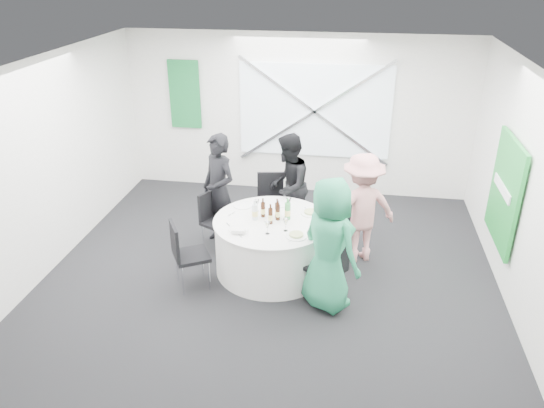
# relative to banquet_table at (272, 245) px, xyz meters

# --- Properties ---
(floor) EXTENTS (6.00, 6.00, 0.00)m
(floor) POSITION_rel_banquet_table_xyz_m (0.00, -0.20, -0.38)
(floor) COLOR black
(floor) RESTS_ON ground
(ceiling) EXTENTS (6.00, 6.00, 0.00)m
(ceiling) POSITION_rel_banquet_table_xyz_m (0.00, -0.20, 2.42)
(ceiling) COLOR silver
(ceiling) RESTS_ON wall_back
(wall_back) EXTENTS (6.00, 0.00, 6.00)m
(wall_back) POSITION_rel_banquet_table_xyz_m (0.00, 2.80, 1.02)
(wall_back) COLOR white
(wall_back) RESTS_ON floor
(wall_front) EXTENTS (6.00, 0.00, 6.00)m
(wall_front) POSITION_rel_banquet_table_xyz_m (0.00, -3.20, 1.02)
(wall_front) COLOR white
(wall_front) RESTS_ON floor
(wall_left) EXTENTS (0.00, 6.00, 6.00)m
(wall_left) POSITION_rel_banquet_table_xyz_m (-3.00, -0.20, 1.02)
(wall_left) COLOR white
(wall_left) RESTS_ON floor
(wall_right) EXTENTS (0.00, 6.00, 6.00)m
(wall_right) POSITION_rel_banquet_table_xyz_m (3.00, -0.20, 1.02)
(wall_right) COLOR white
(wall_right) RESTS_ON floor
(window_panel) EXTENTS (2.60, 0.03, 1.60)m
(window_panel) POSITION_rel_banquet_table_xyz_m (0.30, 2.76, 1.12)
(window_panel) COLOR silver
(window_panel) RESTS_ON wall_back
(window_brace_a) EXTENTS (2.63, 0.05, 1.84)m
(window_brace_a) POSITION_rel_banquet_table_xyz_m (0.30, 2.72, 1.12)
(window_brace_a) COLOR silver
(window_brace_a) RESTS_ON window_panel
(window_brace_b) EXTENTS (2.63, 0.05, 1.84)m
(window_brace_b) POSITION_rel_banquet_table_xyz_m (0.30, 2.72, 1.12)
(window_brace_b) COLOR silver
(window_brace_b) RESTS_ON window_panel
(green_banner) EXTENTS (0.55, 0.04, 1.20)m
(green_banner) POSITION_rel_banquet_table_xyz_m (-2.00, 2.75, 1.32)
(green_banner) COLOR #146530
(green_banner) RESTS_ON wall_back
(green_sign) EXTENTS (0.05, 1.20, 1.40)m
(green_sign) POSITION_rel_banquet_table_xyz_m (2.94, 0.40, 0.82)
(green_sign) COLOR #198B30
(green_sign) RESTS_ON wall_right
(banquet_table) EXTENTS (1.56, 1.56, 0.76)m
(banquet_table) POSITION_rel_banquet_table_xyz_m (0.00, 0.00, 0.00)
(banquet_table) COLOR white
(banquet_table) RESTS_ON floor
(chair_back) EXTENTS (0.49, 0.50, 0.93)m
(chair_back) POSITION_rel_banquet_table_xyz_m (-0.20, 1.13, 0.17)
(chair_back) COLOR black
(chair_back) RESTS_ON floor
(chair_back_left) EXTENTS (0.53, 0.52, 0.85)m
(chair_back_left) POSITION_rel_banquet_table_xyz_m (-0.94, 0.51, 0.11)
(chair_back_left) COLOR black
(chair_back_left) RESTS_ON floor
(chair_back_right) EXTENTS (0.57, 0.57, 0.91)m
(chair_back_right) POSITION_rel_banquet_table_xyz_m (0.86, 0.55, 0.15)
(chair_back_right) COLOR black
(chair_back_right) RESTS_ON floor
(chair_front_right) EXTENTS (0.56, 0.56, 0.88)m
(chair_front_right) POSITION_rel_banquet_table_xyz_m (0.83, -0.59, 0.13)
(chair_front_right) COLOR black
(chair_front_right) RESTS_ON floor
(chair_front_left) EXTENTS (0.58, 0.58, 0.93)m
(chair_front_left) POSITION_rel_banquet_table_xyz_m (-1.03, -0.59, 0.16)
(chair_front_left) COLOR black
(chair_front_left) RESTS_ON floor
(person_man_back_left) EXTENTS (0.73, 0.69, 1.68)m
(person_man_back_left) POSITION_rel_banquet_table_xyz_m (-0.89, 0.68, 0.46)
(person_man_back_left) COLOR black
(person_man_back_left) RESTS_ON floor
(person_man_back) EXTENTS (0.48, 0.80, 1.60)m
(person_man_back) POSITION_rel_banquet_table_xyz_m (0.07, 1.08, 0.42)
(person_man_back) COLOR black
(person_man_back) RESTS_ON floor
(person_woman_pink) EXTENTS (1.12, 0.84, 1.57)m
(person_woman_pink) POSITION_rel_banquet_table_xyz_m (1.16, 0.50, 0.41)
(person_woman_pink) COLOR tan
(person_woman_pink) RESTS_ON floor
(person_woman_green) EXTENTS (0.97, 0.94, 1.68)m
(person_woman_green) POSITION_rel_banquet_table_xyz_m (0.79, -0.68, 0.46)
(person_woman_green) COLOR #24875B
(person_woman_green) RESTS_ON floor
(plate_back) EXTENTS (0.25, 0.25, 0.01)m
(plate_back) POSITION_rel_banquet_table_xyz_m (0.01, 0.49, 0.39)
(plate_back) COLOR white
(plate_back) RESTS_ON banquet_table
(plate_back_left) EXTENTS (0.27, 0.27, 0.01)m
(plate_back_left) POSITION_rel_banquet_table_xyz_m (-0.47, 0.38, 0.39)
(plate_back_left) COLOR white
(plate_back_left) RESTS_ON banquet_table
(plate_back_right) EXTENTS (0.28, 0.28, 0.04)m
(plate_back_right) POSITION_rel_banquet_table_xyz_m (0.49, 0.28, 0.40)
(plate_back_right) COLOR white
(plate_back_right) RESTS_ON banquet_table
(plate_front_right) EXTENTS (0.27, 0.27, 0.04)m
(plate_front_right) POSITION_rel_banquet_table_xyz_m (0.37, -0.38, 0.40)
(plate_front_right) COLOR white
(plate_front_right) RESTS_ON banquet_table
(plate_front_left) EXTENTS (0.25, 0.25, 0.01)m
(plate_front_left) POSITION_rel_banquet_table_xyz_m (-0.38, -0.33, 0.39)
(plate_front_left) COLOR white
(plate_front_left) RESTS_ON banquet_table
(napkin) EXTENTS (0.17, 0.12, 0.05)m
(napkin) POSITION_rel_banquet_table_xyz_m (-0.36, -0.42, 0.42)
(napkin) COLOR white
(napkin) RESTS_ON plate_front_left
(beer_bottle_a) EXTENTS (0.06, 0.06, 0.27)m
(beer_bottle_a) POSITION_rel_banquet_table_xyz_m (-0.14, 0.09, 0.48)
(beer_bottle_a) COLOR #331709
(beer_bottle_a) RESTS_ON banquet_table
(beer_bottle_b) EXTENTS (0.06, 0.06, 0.26)m
(beer_bottle_b) POSITION_rel_banquet_table_xyz_m (0.05, 0.11, 0.48)
(beer_bottle_b) COLOR #331709
(beer_bottle_b) RESTS_ON banquet_table
(beer_bottle_c) EXTENTS (0.06, 0.06, 0.27)m
(beer_bottle_c) POSITION_rel_banquet_table_xyz_m (0.07, 0.03, 0.49)
(beer_bottle_c) COLOR #331709
(beer_bottle_c) RESTS_ON banquet_table
(beer_bottle_d) EXTENTS (0.06, 0.06, 0.28)m
(beer_bottle_d) POSITION_rel_banquet_table_xyz_m (-0.01, -0.09, 0.49)
(beer_bottle_d) COLOR #331709
(beer_bottle_d) RESTS_ON banquet_table
(green_water_bottle) EXTENTS (0.08, 0.08, 0.29)m
(green_water_bottle) POSITION_rel_banquet_table_xyz_m (0.20, 0.07, 0.49)
(green_water_bottle) COLOR green
(green_water_bottle) RESTS_ON banquet_table
(clear_water_bottle) EXTENTS (0.08, 0.08, 0.28)m
(clear_water_bottle) POSITION_rel_banquet_table_xyz_m (-0.23, -0.00, 0.49)
(clear_water_bottle) COLOR silver
(clear_water_bottle) RESTS_ON banquet_table
(wine_glass_a) EXTENTS (0.07, 0.07, 0.17)m
(wine_glass_a) POSITION_rel_banquet_table_xyz_m (0.22, -0.26, 0.50)
(wine_glass_a) COLOR white
(wine_glass_a) RESTS_ON banquet_table
(wine_glass_b) EXTENTS (0.07, 0.07, 0.17)m
(wine_glass_b) POSITION_rel_banquet_table_xyz_m (0.18, 0.36, 0.50)
(wine_glass_b) COLOR white
(wine_glass_b) RESTS_ON banquet_table
(wine_glass_c) EXTENTS (0.07, 0.07, 0.17)m
(wine_glass_c) POSITION_rel_banquet_table_xyz_m (-0.25, 0.24, 0.50)
(wine_glass_c) COLOR white
(wine_glass_c) RESTS_ON banquet_table
(wine_glass_d) EXTENTS (0.07, 0.07, 0.17)m
(wine_glass_d) POSITION_rel_banquet_table_xyz_m (0.00, -0.37, 0.50)
(wine_glass_d) COLOR white
(wine_glass_d) RESTS_ON banquet_table
(fork_a) EXTENTS (0.11, 0.12, 0.01)m
(fork_a) POSITION_rel_banquet_table_xyz_m (-0.53, -0.23, 0.38)
(fork_a) COLOR silver
(fork_a) RESTS_ON banquet_table
(knife_a) EXTENTS (0.10, 0.13, 0.01)m
(knife_a) POSITION_rel_banquet_table_xyz_m (-0.34, -0.46, 0.38)
(knife_a) COLOR silver
(knife_a) RESTS_ON banquet_table
(fork_b) EXTENTS (0.08, 0.14, 0.01)m
(fork_b) POSITION_rel_banquet_table_xyz_m (-0.43, 0.38, 0.38)
(fork_b) COLOR silver
(fork_b) RESTS_ON banquet_table
(knife_b) EXTENTS (0.08, 0.14, 0.01)m
(knife_b) POSITION_rel_banquet_table_xyz_m (-0.57, 0.10, 0.38)
(knife_b) COLOR silver
(knife_b) RESTS_ON banquet_table
(fork_c) EXTENTS (0.09, 0.14, 0.01)m
(fork_c) POSITION_rel_banquet_table_xyz_m (0.56, 0.15, 0.38)
(fork_c) COLOR silver
(fork_c) RESTS_ON banquet_table
(knife_c) EXTENTS (0.08, 0.14, 0.01)m
(knife_c) POSITION_rel_banquet_table_xyz_m (0.42, 0.39, 0.38)
(knife_c) COLOR silver
(knife_c) RESTS_ON banquet_table
(fork_d) EXTENTS (0.10, 0.13, 0.01)m
(fork_d) POSITION_rel_banquet_table_xyz_m (0.33, -0.47, 0.38)
(fork_d) COLOR silver
(fork_d) RESTS_ON banquet_table
(knife_d) EXTENTS (0.11, 0.12, 0.01)m
(knife_d) POSITION_rel_banquet_table_xyz_m (0.51, -0.26, 0.38)
(knife_d) COLOR silver
(knife_d) RESTS_ON banquet_table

